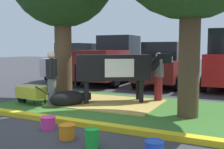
{
  "coord_description": "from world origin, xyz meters",
  "views": [
    {
      "loc": [
        3.89,
        -5.38,
        1.74
      ],
      "look_at": [
        -0.05,
        2.51,
        0.9
      ],
      "focal_mm": 44.05,
      "sensor_mm": 36.0,
      "label": 1
    }
  ],
  "objects_px": {
    "bucket_blue": "(154,148)",
    "sedan_silver": "(78,62)",
    "bucket_pink": "(48,123)",
    "sedan_blue": "(164,65)",
    "person_visitor_near": "(158,75)",
    "bucket_orange": "(67,131)",
    "bucket_green": "(92,137)",
    "person_handler": "(52,77)",
    "cow_holstein": "(117,68)",
    "pickup_truck_maroon": "(112,61)",
    "calf_lying": "(68,99)",
    "wheelbarrow": "(32,92)"
  },
  "relations": [
    {
      "from": "bucket_orange",
      "to": "sedan_silver",
      "type": "xyz_separation_m",
      "value": [
        -5.55,
        8.75,
        0.84
      ]
    },
    {
      "from": "bucket_pink",
      "to": "bucket_green",
      "type": "bearing_deg",
      "value": -20.03
    },
    {
      "from": "cow_holstein",
      "to": "bucket_pink",
      "type": "xyz_separation_m",
      "value": [
        -0.08,
        -3.27,
        -0.98
      ]
    },
    {
      "from": "person_visitor_near",
      "to": "bucket_pink",
      "type": "distance_m",
      "value": 4.3
    },
    {
      "from": "wheelbarrow",
      "to": "bucket_orange",
      "type": "height_order",
      "value": "wheelbarrow"
    },
    {
      "from": "sedan_silver",
      "to": "pickup_truck_maroon",
      "type": "height_order",
      "value": "pickup_truck_maroon"
    },
    {
      "from": "bucket_pink",
      "to": "bucket_blue",
      "type": "relative_size",
      "value": 1.03
    },
    {
      "from": "person_handler",
      "to": "bucket_green",
      "type": "distance_m",
      "value": 3.87
    },
    {
      "from": "cow_holstein",
      "to": "sedan_silver",
      "type": "height_order",
      "value": "sedan_silver"
    },
    {
      "from": "bucket_green",
      "to": "sedan_silver",
      "type": "relative_size",
      "value": 0.07
    },
    {
      "from": "cow_holstein",
      "to": "bucket_blue",
      "type": "xyz_separation_m",
      "value": [
        2.45,
        -3.73,
        -0.98
      ]
    },
    {
      "from": "calf_lying",
      "to": "bucket_green",
      "type": "height_order",
      "value": "calf_lying"
    },
    {
      "from": "person_handler",
      "to": "wheelbarrow",
      "type": "xyz_separation_m",
      "value": [
        -0.68,
        -0.12,
        -0.5
      ]
    },
    {
      "from": "calf_lying",
      "to": "sedan_silver",
      "type": "distance_m",
      "value": 7.39
    },
    {
      "from": "person_handler",
      "to": "wheelbarrow",
      "type": "bearing_deg",
      "value": -169.76
    },
    {
      "from": "bucket_blue",
      "to": "sedan_silver",
      "type": "bearing_deg",
      "value": 129.58
    },
    {
      "from": "sedan_blue",
      "to": "bucket_blue",
      "type": "bearing_deg",
      "value": -75.24
    },
    {
      "from": "person_visitor_near",
      "to": "bucket_orange",
      "type": "bearing_deg",
      "value": -96.03
    },
    {
      "from": "person_handler",
      "to": "sedan_blue",
      "type": "xyz_separation_m",
      "value": [
        1.77,
        6.04,
        0.1
      ]
    },
    {
      "from": "bucket_pink",
      "to": "bucket_orange",
      "type": "xyz_separation_m",
      "value": [
        0.75,
        -0.35,
        0.01
      ]
    },
    {
      "from": "bucket_pink",
      "to": "sedan_blue",
      "type": "xyz_separation_m",
      "value": [
        0.3,
        8.01,
        0.84
      ]
    },
    {
      "from": "bucket_orange",
      "to": "bucket_pink",
      "type": "bearing_deg",
      "value": 155.03
    },
    {
      "from": "bucket_blue",
      "to": "sedan_silver",
      "type": "distance_m",
      "value": 11.54
    },
    {
      "from": "person_handler",
      "to": "wheelbarrow",
      "type": "relative_size",
      "value": 1.02
    },
    {
      "from": "bucket_pink",
      "to": "sedan_blue",
      "type": "relative_size",
      "value": 0.08
    },
    {
      "from": "cow_holstein",
      "to": "bucket_orange",
      "type": "distance_m",
      "value": 3.81
    },
    {
      "from": "person_handler",
      "to": "wheelbarrow",
      "type": "height_order",
      "value": "person_handler"
    },
    {
      "from": "wheelbarrow",
      "to": "sedan_blue",
      "type": "xyz_separation_m",
      "value": [
        2.45,
        6.16,
        0.6
      ]
    },
    {
      "from": "calf_lying",
      "to": "bucket_pink",
      "type": "xyz_separation_m",
      "value": [
        0.98,
        -2.12,
        -0.1
      ]
    },
    {
      "from": "calf_lying",
      "to": "cow_holstein",
      "type": "bearing_deg",
      "value": 47.38
    },
    {
      "from": "pickup_truck_maroon",
      "to": "bucket_orange",
      "type": "bearing_deg",
      "value": -69.16
    },
    {
      "from": "wheelbarrow",
      "to": "bucket_green",
      "type": "distance_m",
      "value": 4.27
    },
    {
      "from": "cow_holstein",
      "to": "sedan_silver",
      "type": "bearing_deg",
      "value": 133.55
    },
    {
      "from": "sedan_silver",
      "to": "sedan_blue",
      "type": "xyz_separation_m",
      "value": [
        5.1,
        -0.39,
        0.0
      ]
    },
    {
      "from": "calf_lying",
      "to": "person_handler",
      "type": "xyz_separation_m",
      "value": [
        -0.5,
        -0.15,
        0.65
      ]
    },
    {
      "from": "cow_holstein",
      "to": "bucket_green",
      "type": "xyz_separation_m",
      "value": [
        1.33,
        -3.78,
        -0.95
      ]
    },
    {
      "from": "pickup_truck_maroon",
      "to": "wheelbarrow",
      "type": "bearing_deg",
      "value": -87.15
    },
    {
      "from": "person_handler",
      "to": "sedan_silver",
      "type": "relative_size",
      "value": 0.37
    },
    {
      "from": "person_handler",
      "to": "bucket_green",
      "type": "height_order",
      "value": "person_handler"
    },
    {
      "from": "wheelbarrow",
      "to": "bucket_green",
      "type": "xyz_separation_m",
      "value": [
        3.55,
        -2.36,
        -0.21
      ]
    },
    {
      "from": "bucket_blue",
      "to": "sedan_silver",
      "type": "xyz_separation_m",
      "value": [
        -7.33,
        8.87,
        0.84
      ]
    },
    {
      "from": "bucket_pink",
      "to": "sedan_silver",
      "type": "relative_size",
      "value": 0.08
    },
    {
      "from": "calf_lying",
      "to": "sedan_blue",
      "type": "distance_m",
      "value": 6.07
    },
    {
      "from": "sedan_silver",
      "to": "bucket_orange",
      "type": "bearing_deg",
      "value": -57.62
    },
    {
      "from": "sedan_blue",
      "to": "sedan_silver",
      "type": "bearing_deg",
      "value": 175.6
    },
    {
      "from": "bucket_green",
      "to": "sedan_silver",
      "type": "distance_m",
      "value": 10.89
    },
    {
      "from": "person_visitor_near",
      "to": "bucket_orange",
      "type": "distance_m",
      "value": 4.49
    },
    {
      "from": "cow_holstein",
      "to": "person_visitor_near",
      "type": "distance_m",
      "value": 1.41
    },
    {
      "from": "calf_lying",
      "to": "bucket_pink",
      "type": "distance_m",
      "value": 2.34
    },
    {
      "from": "pickup_truck_maroon",
      "to": "sedan_blue",
      "type": "xyz_separation_m",
      "value": [
        2.76,
        -0.06,
        -0.13
      ]
    }
  ]
}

